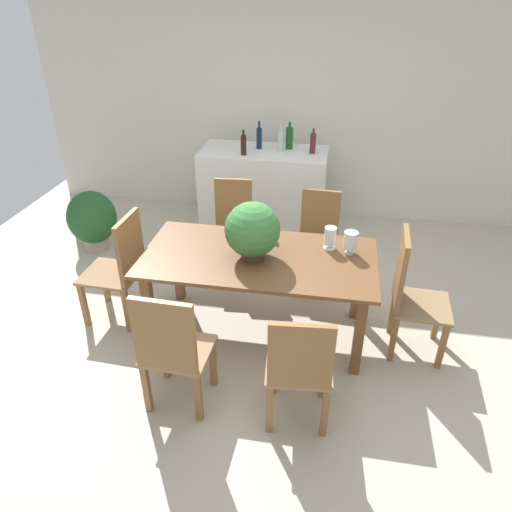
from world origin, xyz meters
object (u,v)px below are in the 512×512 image
wine_bottle_dark (281,141)px  kitchen_counter (264,192)px  chair_far_left (233,225)px  wine_bottle_clear (313,143)px  dining_table (259,267)px  chair_foot_end (410,291)px  chair_near_left (172,349)px  crystal_vase_left (351,241)px  flower_centerpiece (252,230)px  crystal_vase_center_near (330,237)px  chair_head_end (122,265)px  chair_far_right (318,234)px  wine_bottle_tall (290,138)px  potted_plant_floor (92,219)px  wine_glass (272,227)px  chair_near_right (299,367)px  wine_bottle_green (244,145)px  wine_bottle_amber (259,138)px

wine_bottle_dark → kitchen_counter: bearing=-176.1°
chair_far_left → kitchen_counter: bearing=75.9°
wine_bottle_dark → wine_bottle_clear: bearing=0.3°
kitchen_counter → wine_bottle_dark: wine_bottle_dark is taller
dining_table → chair_foot_end: bearing=0.3°
chair_foot_end → chair_near_left: 1.87m
crystal_vase_left → flower_centerpiece: bearing=-165.6°
crystal_vase_left → dining_table: bearing=-166.5°
crystal_vase_center_near → chair_head_end: bearing=-172.6°
chair_far_left → kitchen_counter: (0.16, 0.95, -0.03)m
chair_far_right → crystal_vase_center_near: (0.12, -0.72, 0.36)m
dining_table → crystal_vase_left: bearing=13.5°
wine_bottle_tall → wine_bottle_dark: bearing=-127.0°
dining_table → potted_plant_floor: 2.36m
potted_plant_floor → wine_bottle_tall: bearing=23.7°
crystal_vase_left → wine_glass: (-0.65, 0.13, -0.00)m
chair_near_left → crystal_vase_left: size_ratio=5.20×
flower_centerpiece → crystal_vase_center_near: size_ratio=2.42×
kitchen_counter → wine_bottle_tall: size_ratio=4.74×
chair_near_right → potted_plant_floor: 3.23m
chair_foot_end → chair_far_left: bearing=63.1°
chair_near_right → wine_bottle_clear: (-0.16, 2.84, 0.59)m
chair_foot_end → chair_near_left: bearing=123.4°
chair_near_left → wine_bottle_tall: 3.05m
flower_centerpiece → chair_foot_end: bearing=1.4°
chair_head_end → chair_near_right: 1.87m
dining_table → wine_glass: size_ratio=11.69×
wine_glass → wine_bottle_dark: size_ratio=0.54×
chair_far_right → wine_bottle_clear: size_ratio=3.39×
wine_bottle_clear → chair_far_right: bearing=-81.0°
chair_foot_end → wine_bottle_tall: size_ratio=3.49×
wine_bottle_tall → potted_plant_floor: 2.38m
wine_bottle_green → wine_bottle_tall: 0.56m
dining_table → chair_head_end: bearing=-179.8°
kitchen_counter → potted_plant_floor: 1.96m
chair_far_left → wine_glass: bearing=-57.6°
chair_head_end → chair_near_left: chair_head_end is taller
chair_near_left → crystal_vase_left: (1.13, 1.11, 0.32)m
kitchen_counter → wine_bottle_amber: bearing=132.2°
dining_table → potted_plant_floor: bearing=151.5°
crystal_vase_left → wine_bottle_green: (-1.17, 1.55, 0.24)m
crystal_vase_left → wine_bottle_clear: 1.81m
potted_plant_floor → crystal_vase_left: bearing=-18.9°
wine_bottle_amber → wine_bottle_tall: size_ratio=1.03×
chair_foot_end → wine_bottle_amber: (-1.53, 1.96, 0.56)m
chair_far_right → chair_near_left: chair_near_left is taller
wine_glass → chair_far_right: bearing=60.3°
chair_near_right → chair_far_right: 1.87m
crystal_vase_center_near → kitchen_counter: 1.89m
wine_bottle_dark → wine_bottle_amber: 0.26m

